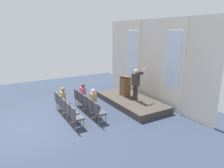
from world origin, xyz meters
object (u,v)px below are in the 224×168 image
object	(u,v)px
chair_r0_c3	(93,107)
audience_r0_c3	(94,102)
chair_r1_c0	(59,100)
chair_r0_c2	(87,103)
chair_r1_c2	(67,107)
chair_r1_c3	(71,111)
audience_r0_c1	(84,95)
chair_r1_c4	(76,116)
lectern	(125,86)
mic_stand	(135,92)
chair_r0_c4	(99,111)
chair_r0_c1	(83,100)
audience_r1_c1	(64,99)
chair_r1_c1	(63,103)
chair_r0_c0	(78,96)
speaker	(136,82)

from	to	relation	value
chair_r0_c3	audience_r0_c3	world-z (taller)	audience_r0_c3
chair_r1_c0	chair_r0_c2	bearing A→B (deg)	40.72
chair_r1_c2	chair_r1_c3	distance (m)	0.60
audience_r0_c1	chair_r1_c0	world-z (taller)	audience_r0_c1
chair_r1_c3	chair_r1_c4	xyz separation A→B (m)	(0.60, 0.00, 0.00)
lectern	audience_r0_c3	xyz separation A→B (m)	(1.20, -2.50, -0.12)
chair_r0_c3	mic_stand	bearing A→B (deg)	100.56
chair_r0_c3	chair_r0_c4	distance (m)	0.60
audience_r0_c3	chair_r1_c0	world-z (taller)	audience_r0_c3
lectern	audience_r0_c3	distance (m)	2.77
lectern	chair_r0_c1	world-z (taller)	lectern
mic_stand	chair_r1_c0	world-z (taller)	mic_stand
audience_r1_c1	lectern	bearing A→B (deg)	90.22
lectern	chair_r0_c2	world-z (taller)	lectern
audience_r0_c3	audience_r1_c1	world-z (taller)	audience_r0_c3
lectern	chair_r0_c3	distance (m)	2.86
lectern	chair_r1_c1	size ratio (longest dim) A/B	1.23
chair_r1_c1	chair_r1_c3	world-z (taller)	same
chair_r1_c3	chair_r0_c0	bearing A→B (deg)	150.15
chair_r0_c3	chair_r1_c2	bearing A→B (deg)	-120.15
chair_r0_c1	chair_r1_c0	size ratio (longest dim) A/B	1.00
chair_r0_c4	chair_r1_c1	xyz separation A→B (m)	(-1.79, -1.02, 0.00)
speaker	chair_r1_c1	size ratio (longest dim) A/B	1.77
lectern	chair_r0_c2	bearing A→B (deg)	-76.70
chair_r1_c0	chair_r1_c3	distance (m)	1.79
speaker	chair_r0_c3	distance (m)	2.71
chair_r0_c1	lectern	bearing A→B (deg)	90.30
mic_stand	audience_r1_c1	xyz separation A→B (m)	(-0.67, -3.72, 0.06)
audience_r0_c1	chair_r1_c4	xyz separation A→B (m)	(1.79, -1.10, -0.22)
speaker	chair_r1_c4	distance (m)	3.79
mic_stand	lectern	size ratio (longest dim) A/B	1.34
audience_r0_c3	chair_r1_c1	xyz separation A→B (m)	(-1.19, -1.10, -0.23)
chair_r0_c1	chair_r0_c2	bearing A→B (deg)	0.00
chair_r1_c2	chair_r1_c1	bearing A→B (deg)	180.00
chair_r1_c0	chair_r1_c2	xyz separation A→B (m)	(1.19, 0.00, 0.00)
mic_stand	chair_r0_c2	bearing A→B (deg)	-91.61
mic_stand	audience_r0_c1	bearing A→B (deg)	-104.02
speaker	chair_r1_c2	size ratio (longest dim) A/B	1.77
chair_r0_c1	chair_r0_c3	xyz separation A→B (m)	(1.19, 0.00, 0.00)
chair_r1_c1	chair_r1_c4	distance (m)	1.79
chair_r0_c3	chair_r0_c1	bearing A→B (deg)	180.00
chair_r0_c2	chair_r0_c4	bearing A→B (deg)	0.00
chair_r0_c2	audience_r1_c1	world-z (taller)	audience_r1_c1
mic_stand	chair_r1_c1	xyz separation A→B (m)	(-0.67, -3.80, -0.14)
mic_stand	chair_r1_c1	bearing A→B (deg)	-100.05
chair_r0_c1	chair_r0_c4	size ratio (longest dim) A/B	1.00
chair_r0_c0	chair_r1_c4	xyz separation A→B (m)	(2.38, -1.02, 0.00)
lectern	audience_r1_c1	world-z (taller)	lectern
lectern	chair_r1_c4	world-z (taller)	lectern
chair_r0_c2	chair_r0_c3	xyz separation A→B (m)	(0.60, 0.00, 0.00)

